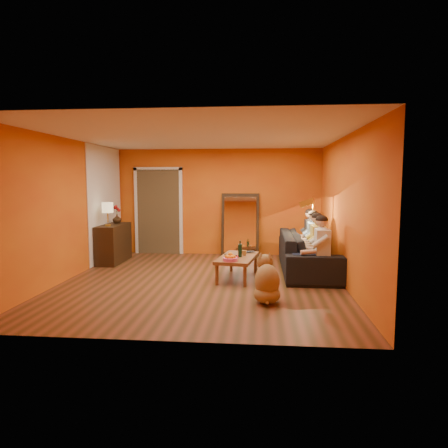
# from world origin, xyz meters

# --- Properties ---
(room_shell) EXTENTS (5.00, 5.50, 2.60)m
(room_shell) POSITION_xyz_m (0.00, 0.37, 1.30)
(room_shell) COLOR brown
(room_shell) RESTS_ON ground
(white_accent) EXTENTS (0.02, 1.90, 2.58)m
(white_accent) POSITION_xyz_m (-2.48, 1.75, 1.30)
(white_accent) COLOR white
(white_accent) RESTS_ON wall_left
(doorway_recess) EXTENTS (1.06, 0.30, 2.10)m
(doorway_recess) POSITION_xyz_m (-1.50, 2.83, 1.05)
(doorway_recess) COLOR #3F2D19
(doorway_recess) RESTS_ON floor
(door_jamb_left) EXTENTS (0.08, 0.06, 2.20)m
(door_jamb_left) POSITION_xyz_m (-2.07, 2.71, 1.05)
(door_jamb_left) COLOR white
(door_jamb_left) RESTS_ON wall_back
(door_jamb_right) EXTENTS (0.08, 0.06, 2.20)m
(door_jamb_right) POSITION_xyz_m (-0.93, 2.71, 1.05)
(door_jamb_right) COLOR white
(door_jamb_right) RESTS_ON wall_back
(door_header) EXTENTS (1.22, 0.06, 0.08)m
(door_header) POSITION_xyz_m (-1.50, 2.71, 2.12)
(door_header) COLOR white
(door_header) RESTS_ON wall_back
(mirror_frame) EXTENTS (0.92, 0.27, 1.51)m
(mirror_frame) POSITION_xyz_m (0.55, 2.63, 0.76)
(mirror_frame) COLOR #321F10
(mirror_frame) RESTS_ON floor
(mirror_glass) EXTENTS (0.78, 0.21, 1.35)m
(mirror_glass) POSITION_xyz_m (0.55, 2.59, 0.76)
(mirror_glass) COLOR white
(mirror_glass) RESTS_ON mirror_frame
(sideboard) EXTENTS (0.44, 1.18, 0.85)m
(sideboard) POSITION_xyz_m (-2.24, 1.55, 0.42)
(sideboard) COLOR #321F10
(sideboard) RESTS_ON floor
(table_lamp) EXTENTS (0.24, 0.24, 0.51)m
(table_lamp) POSITION_xyz_m (-2.24, 1.25, 1.10)
(table_lamp) COLOR beige
(table_lamp) RESTS_ON sideboard
(sofa) EXTENTS (2.65, 1.03, 0.77)m
(sofa) POSITION_xyz_m (2.00, 1.00, 0.39)
(sofa) COLOR black
(sofa) RESTS_ON floor
(coffee_table) EXTENTS (0.80, 1.30, 0.42)m
(coffee_table) POSITION_xyz_m (0.62, 0.27, 0.21)
(coffee_table) COLOR brown
(coffee_table) RESTS_ON floor
(floor_lamp) EXTENTS (0.36, 0.32, 1.44)m
(floor_lamp) POSITION_xyz_m (2.10, 1.14, 0.72)
(floor_lamp) COLOR gold
(floor_lamp) RESTS_ON floor
(dog) EXTENTS (0.57, 0.71, 0.74)m
(dog) POSITION_xyz_m (1.15, -1.14, 0.37)
(dog) COLOR #A4754A
(dog) RESTS_ON floor
(person_far_left) EXTENTS (0.70, 0.44, 1.22)m
(person_far_left) POSITION_xyz_m (2.13, 0.00, 0.61)
(person_far_left) COLOR beige
(person_far_left) RESTS_ON sofa
(person_mid_left) EXTENTS (0.70, 0.44, 1.22)m
(person_mid_left) POSITION_xyz_m (2.13, 0.55, 0.61)
(person_mid_left) COLOR gold
(person_mid_left) RESTS_ON sofa
(person_mid_right) EXTENTS (0.70, 0.44, 1.22)m
(person_mid_right) POSITION_xyz_m (2.13, 1.10, 0.61)
(person_mid_right) COLOR #82A7C9
(person_mid_right) RESTS_ON sofa
(person_far_right) EXTENTS (0.70, 0.44, 1.22)m
(person_far_right) POSITION_xyz_m (2.13, 1.65, 0.61)
(person_far_right) COLOR #2F2F34
(person_far_right) RESTS_ON sofa
(fruit_bowl) EXTENTS (0.26, 0.26, 0.16)m
(fruit_bowl) POSITION_xyz_m (0.52, -0.18, 0.50)
(fruit_bowl) COLOR #E04F88
(fruit_bowl) RESTS_ON coffee_table
(wine_bottle) EXTENTS (0.07, 0.07, 0.31)m
(wine_bottle) POSITION_xyz_m (0.67, 0.22, 0.58)
(wine_bottle) COLOR black
(wine_bottle) RESTS_ON coffee_table
(tumbler) EXTENTS (0.13, 0.13, 0.10)m
(tumbler) POSITION_xyz_m (0.74, 0.39, 0.47)
(tumbler) COLOR #B27F3F
(tumbler) RESTS_ON coffee_table
(laptop) EXTENTS (0.39, 0.34, 0.03)m
(laptop) POSITION_xyz_m (0.80, 0.62, 0.43)
(laptop) COLOR black
(laptop) RESTS_ON coffee_table
(book_lower) EXTENTS (0.21, 0.26, 0.02)m
(book_lower) POSITION_xyz_m (0.44, 0.07, 0.43)
(book_lower) COLOR #321F10
(book_lower) RESTS_ON coffee_table
(book_mid) EXTENTS (0.23, 0.29, 0.02)m
(book_mid) POSITION_xyz_m (0.45, 0.08, 0.45)
(book_mid) COLOR #9D1213
(book_mid) RESTS_ON book_lower
(book_upper) EXTENTS (0.25, 0.26, 0.02)m
(book_upper) POSITION_xyz_m (0.44, 0.06, 0.47)
(book_upper) COLOR black
(book_upper) RESTS_ON book_mid
(vase) EXTENTS (0.20, 0.20, 0.21)m
(vase) POSITION_xyz_m (-2.24, 1.80, 0.95)
(vase) COLOR #321F10
(vase) RESTS_ON sideboard
(flowers) EXTENTS (0.17, 0.17, 0.42)m
(flowers) POSITION_xyz_m (-2.24, 1.80, 1.18)
(flowers) COLOR #9D1213
(flowers) RESTS_ON vase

